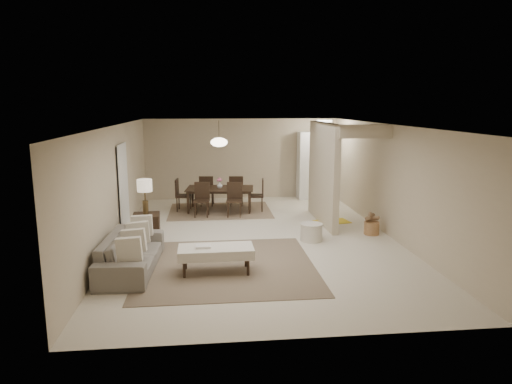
{
  "coord_description": "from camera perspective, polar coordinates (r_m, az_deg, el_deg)",
  "views": [
    {
      "loc": [
        -1.04,
        -9.76,
        2.93
      ],
      "look_at": [
        -0.02,
        -0.03,
        1.05
      ],
      "focal_mm": 32.0,
      "sensor_mm": 36.0,
      "label": 1
    }
  ],
  "objects": [
    {
      "name": "dining_table",
      "position": [
        12.75,
        -4.53,
        -0.95
      ],
      "size": [
        1.94,
        1.22,
        0.65
      ],
      "primitive_type": "imported",
      "rotation": [
        0.0,
        0.0,
        -0.11
      ],
      "color": "black",
      "rests_on": "dining_rug"
    },
    {
      "name": "ottoman_bench",
      "position": [
        8.11,
        -5.03,
        -7.49
      ],
      "size": [
        1.33,
        0.63,
        0.47
      ],
      "rotation": [
        0.0,
        0.0,
        0.02
      ],
      "color": "beige",
      "rests_on": "living_rug"
    },
    {
      "name": "yellow_mat",
      "position": [
        11.76,
        9.47,
        -3.67
      ],
      "size": [
        0.94,
        0.67,
        0.01
      ],
      "primitive_type": "cube",
      "rotation": [
        0.0,
        0.0,
        0.18
      ],
      "color": "gold",
      "rests_on": "floor"
    },
    {
      "name": "doorway",
      "position": [
        10.71,
        -16.28,
        0.16
      ],
      "size": [
        0.04,
        0.9,
        2.04
      ],
      "primitive_type": "cube",
      "color": "black",
      "rests_on": "floor"
    },
    {
      "name": "table_lamp",
      "position": [
        9.97,
        -13.74,
        0.42
      ],
      "size": [
        0.32,
        0.32,
        0.76
      ],
      "color": "#4E3C21",
      "rests_on": "side_table"
    },
    {
      "name": "pantry_cabinet",
      "position": [
        14.44,
        7.64,
        3.31
      ],
      "size": [
        1.2,
        0.55,
        2.1
      ],
      "primitive_type": "cube",
      "color": "white",
      "rests_on": "floor"
    },
    {
      "name": "right_wall",
      "position": [
        10.7,
        16.28,
        1.4
      ],
      "size": [
        0.0,
        9.0,
        9.0
      ],
      "primitive_type": "plane",
      "rotation": [
        1.57,
        0.0,
        -1.57
      ],
      "color": "#BEAD8F",
      "rests_on": "floor"
    },
    {
      "name": "pendant_light",
      "position": [
        12.52,
        -4.64,
        6.22
      ],
      "size": [
        0.46,
        0.46,
        0.71
      ],
      "color": "#4E3C21",
      "rests_on": "ceiling"
    },
    {
      "name": "vase",
      "position": [
        12.67,
        -4.56,
        0.85
      ],
      "size": [
        0.18,
        0.18,
        0.17
      ],
      "primitive_type": "imported",
      "rotation": [
        0.0,
        0.0,
        -0.12
      ],
      "color": "white",
      "rests_on": "dining_table"
    },
    {
      "name": "floor",
      "position": [
        10.24,
        0.08,
        -5.74
      ],
      "size": [
        9.0,
        9.0,
        0.0
      ],
      "primitive_type": "plane",
      "color": "beige",
      "rests_on": "ground"
    },
    {
      "name": "wicker_basket",
      "position": [
        10.8,
        14.25,
        -4.4
      ],
      "size": [
        0.43,
        0.43,
        0.29
      ],
      "primitive_type": "cylinder",
      "rotation": [
        0.0,
        0.0,
        -0.27
      ],
      "color": "brown",
      "rests_on": "floor"
    },
    {
      "name": "partition",
      "position": [
        11.49,
        8.38,
        2.36
      ],
      "size": [
        0.15,
        2.5,
        2.5
      ],
      "primitive_type": "cube",
      "color": "#BEAD8F",
      "rests_on": "floor"
    },
    {
      "name": "left_wall",
      "position": [
        10.09,
        -17.11,
        0.81
      ],
      "size": [
        0.0,
        9.0,
        9.0
      ],
      "primitive_type": "plane",
      "rotation": [
        1.57,
        0.0,
        1.57
      ],
      "color": "#BEAD8F",
      "rests_on": "floor"
    },
    {
      "name": "dining_rug",
      "position": [
        12.81,
        -4.51,
        -2.34
      ],
      "size": [
        2.8,
        2.1,
        0.01
      ],
      "primitive_type": "cube",
      "color": "#7D644D",
      "rests_on": "floor"
    },
    {
      "name": "ceiling",
      "position": [
        9.82,
        0.08,
        8.37
      ],
      "size": [
        9.0,
        9.0,
        0.0
      ],
      "primitive_type": "plane",
      "rotation": [
        3.14,
        0.0,
        0.0
      ],
      "color": "white",
      "rests_on": "back_wall"
    },
    {
      "name": "flush_light",
      "position": [
        13.39,
        8.54,
        8.75
      ],
      "size": [
        0.44,
        0.44,
        0.05
      ],
      "primitive_type": "cylinder",
      "color": "white",
      "rests_on": "ceiling"
    },
    {
      "name": "back_wall",
      "position": [
        14.4,
        -1.83,
        4.18
      ],
      "size": [
        6.0,
        0.0,
        6.0
      ],
      "primitive_type": "plane",
      "rotation": [
        1.57,
        0.0,
        0.0
      ],
      "color": "#BEAD8F",
      "rests_on": "floor"
    },
    {
      "name": "sofa",
      "position": [
        8.53,
        -15.33,
        -7.33
      ],
      "size": [
        2.24,
        0.96,
        0.64
      ],
      "primitive_type": "imported",
      "rotation": [
        0.0,
        0.0,
        1.52
      ],
      "color": "slate",
      "rests_on": "floor"
    },
    {
      "name": "dining_chairs",
      "position": [
        12.72,
        -4.54,
        -0.39
      ],
      "size": [
        2.45,
        1.88,
        0.9
      ],
      "color": "black",
      "rests_on": "dining_rug"
    },
    {
      "name": "side_table",
      "position": [
        10.16,
        -13.52,
        -4.4
      ],
      "size": [
        0.59,
        0.59,
        0.61
      ],
      "primitive_type": "cube",
      "rotation": [
        0.0,
        0.0,
        0.06
      ],
      "color": "black",
      "rests_on": "floor"
    },
    {
      "name": "living_rug",
      "position": [
        8.53,
        -3.67,
        -9.21
      ],
      "size": [
        3.2,
        3.2,
        0.01
      ],
      "primitive_type": "cube",
      "color": "brown",
      "rests_on": "floor"
    },
    {
      "name": "round_pouf",
      "position": [
        10.05,
        6.94,
        -5.01
      ],
      "size": [
        0.49,
        0.49,
        0.38
      ],
      "primitive_type": "cylinder",
      "color": "beige",
      "rests_on": "floor"
    }
  ]
}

